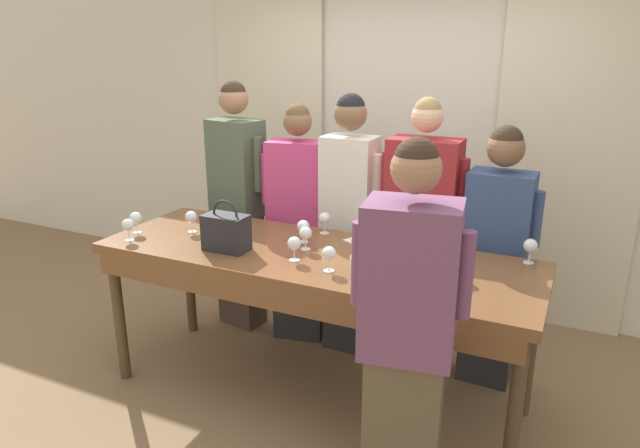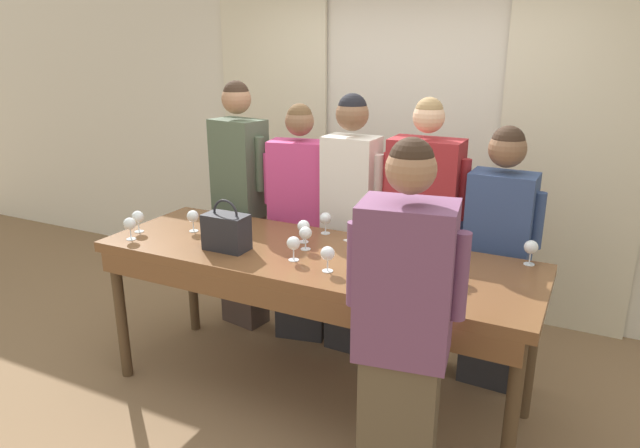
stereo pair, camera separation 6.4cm
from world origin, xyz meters
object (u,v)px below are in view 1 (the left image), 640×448
Objects in this scene: wine_glass_front_mid at (294,244)px; wine_glass_front_left at (530,246)px; tasting_bar at (312,268)px; guest_olive_jacket at (238,204)px; wine_glass_back_right at (191,218)px; wine_glass_near_host at (128,226)px; wine_glass_center_right at (385,233)px; handbag at (226,232)px; wine_glass_center_mid at (455,260)px; guest_striped_shirt at (421,237)px; guest_cream_sweater at (349,221)px; wine_glass_front_right at (325,219)px; wine_bottle at (422,241)px; wine_glass_back_left at (329,254)px; wine_glass_by_handbag at (136,218)px; host_pouring at (407,341)px; wine_glass_by_bottle at (306,234)px; guest_navy_coat at (495,255)px; wine_glass_back_mid at (303,227)px; guest_pink_top at (299,224)px; wine_glass_center_left at (357,259)px.

wine_glass_front_left is at bearing 23.66° from wine_glass_front_mid.
guest_olive_jacket reaches higher than tasting_bar.
wine_glass_near_host is at bearing -129.42° from wine_glass_back_right.
wine_glass_back_right is at bearing -168.82° from wine_glass_center_right.
wine_glass_center_mid is at bearing 6.88° from handbag.
guest_cream_sweater is at bearing -180.00° from guest_striped_shirt.
wine_glass_front_right is 0.90m from guest_olive_jacket.
wine_glass_back_left is at bearing -141.67° from wine_bottle.
handbag is at bearing -1.10° from wine_glass_by_handbag.
wine_glass_by_bottle is at bearing 140.03° from host_pouring.
guest_navy_coat is at bearing 80.03° from wine_glass_center_mid.
wine_glass_near_host is at bearing -162.85° from wine_glass_by_bottle.
host_pouring is at bearing -97.06° from guest_navy_coat.
wine_glass_back_left is 0.08× the size of host_pouring.
guest_striped_shirt is (0.94, 0.82, -0.15)m from handbag.
wine_glass_front_left is at bearing 10.12° from wine_glass_back_mid.
wine_glass_back_mid is at bearing -102.94° from wine_glass_front_right.
wine_glass_front_left is at bearing 12.77° from wine_glass_by_handbag.
wine_glass_front_right is at bearing 161.40° from wine_bottle.
tasting_bar is 1.14m from guest_navy_coat.
wine_glass_back_left is at bearing -11.65° from wine_glass_back_right.
wine_bottle is at bearing 101.82° from host_pouring.
tasting_bar is at bearing -161.27° from wine_glass_front_left.
wine_glass_by_handbag is at bearing -106.88° from guest_olive_jacket.
wine_glass_center_right is at bearing -171.45° from wine_glass_front_left.
wine_glass_front_right reaches higher than tasting_bar.
wine_glass_back_left is at bearing -46.72° from wine_glass_back_mid.
guest_navy_coat reaches higher than wine_glass_by_handbag.
wine_glass_center_right is at bearing 11.18° from wine_glass_back_right.
guest_pink_top is at bearing 120.72° from wine_glass_by_bottle.
guest_pink_top is (0.50, 0.00, -0.08)m from guest_olive_jacket.
guest_striped_shirt is at bearing 28.60° from wine_glass_front_right.
wine_glass_back_left is at bearing -148.58° from wine_glass_front_left.
wine_glass_front_mid reaches higher than tasting_bar.
guest_olive_jacket is at bearing 142.40° from host_pouring.
handbag is 1.71m from wine_glass_front_left.
wine_glass_back_left and wine_glass_by_bottle have the same top height.
guest_navy_coat reaches higher than wine_glass_front_right.
wine_glass_back_left is (0.24, -0.06, 0.00)m from wine_glass_front_mid.
wine_glass_back_left and wine_glass_by_handbag have the same top height.
wine_glass_front_right is 1.00× the size of wine_glass_near_host.
wine_bottle is 0.20× the size of guest_pink_top.
guest_navy_coat is (0.57, 0.87, -0.18)m from wine_glass_center_left.
guest_pink_top is (-0.29, 0.50, -0.16)m from wine_glass_back_mid.
wine_glass_center_mid and wine_glass_back_left have the same top height.
wine_glass_front_mid is 1.00× the size of wine_glass_center_right.
handbag is 2.18× the size of wine_glass_front_mid.
wine_glass_by_handbag is at bearing -165.07° from wine_glass_center_right.
wine_bottle is 2.42× the size of wine_glass_by_handbag.
wine_bottle is 1.11× the size of handbag.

